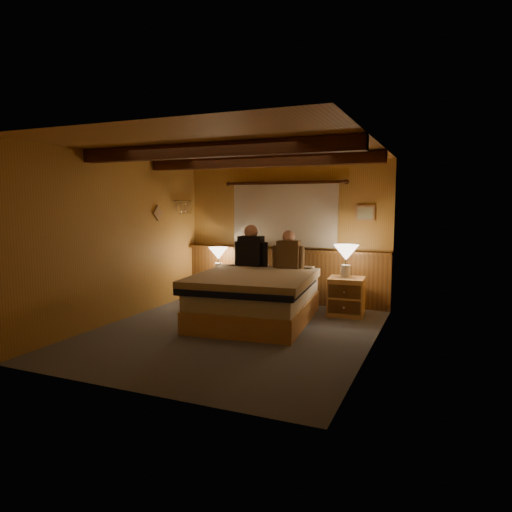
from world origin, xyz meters
The scene contains 19 objects.
floor centered at (0.00, 0.00, 0.00)m, with size 4.20×4.20×0.00m, color #575C68.
ceiling centered at (0.00, 0.00, 2.40)m, with size 4.20×4.20×0.00m, color #B78444.
wall_back centered at (0.00, 2.10, 1.20)m, with size 3.60×3.60×0.00m, color #C08C44.
wall_left centered at (-1.80, 0.00, 1.20)m, with size 4.20×4.20×0.00m, color #C08C44.
wall_right centered at (1.80, 0.00, 1.20)m, with size 4.20×4.20×0.00m, color #C08C44.
wall_front centered at (0.00, -2.10, 1.20)m, with size 3.60×3.60×0.00m, color #C08C44.
wainscot centered at (0.00, 2.04, 0.49)m, with size 3.60×0.23×0.94m.
curtain_window centered at (0.00, 2.03, 1.52)m, with size 2.18×0.09×1.11m.
ceiling_beams centered at (0.00, 0.15, 2.31)m, with size 3.60×1.65×0.16m.
coat_rail centered at (-1.72, 1.58, 1.67)m, with size 0.05×0.55×0.24m.
framed_print centered at (1.35, 2.08, 1.55)m, with size 0.30×0.04×0.25m.
bed centered at (0.05, 0.65, 0.37)m, with size 1.78×2.21×0.70m.
nightstand_left centered at (-1.10, 1.72, 0.25)m, with size 0.52×0.48×0.50m.
nightstand_right centered at (1.19, 1.50, 0.29)m, with size 0.57×0.52×0.58m.
lamp_left centered at (-1.10, 1.70, 0.81)m, with size 0.34×0.34×0.44m.
lamp_right centered at (1.17, 1.53, 0.93)m, with size 0.38×0.38×0.50m.
person_left centered at (-0.33, 1.36, 0.97)m, with size 0.57×0.23×0.69m.
person_right centered at (0.31, 1.36, 0.94)m, with size 0.51×0.23×0.62m.
duffel_bag centered at (-1.06, 1.14, 0.14)m, with size 0.49×0.35×0.32m.
Camera 1 is at (2.58, -5.33, 1.70)m, focal length 32.00 mm.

